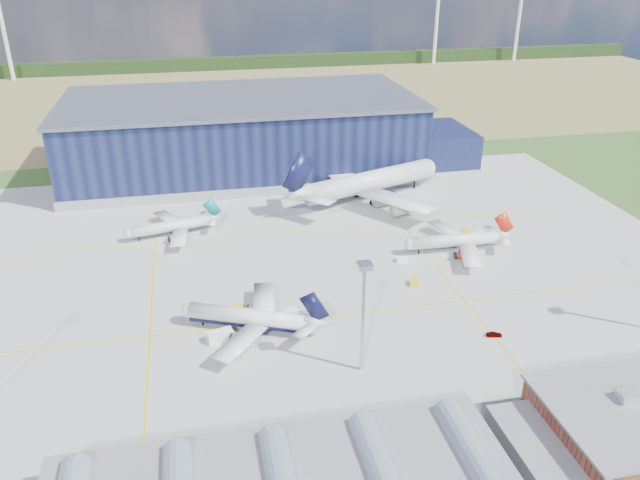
{
  "coord_description": "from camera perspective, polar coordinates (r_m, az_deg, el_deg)",
  "views": [
    {
      "loc": [
        -18.0,
        -123.58,
        73.44
      ],
      "look_at": [
        11.37,
        14.22,
        6.97
      ],
      "focal_mm": 35.0,
      "sensor_mm": 36.0,
      "label": 1
    }
  ],
  "objects": [
    {
      "name": "gse_tug_a",
      "position": [
        139.65,
        -7.51,
        -6.38
      ],
      "size": [
        2.71,
        3.71,
        1.4
      ],
      "primitive_type": "cube",
      "rotation": [
        0.0,
        0.0,
        -0.21
      ],
      "color": "yellow",
      "rests_on": "ground"
    },
    {
      "name": "gse_cart_b",
      "position": [
        161.4,
        7.53,
        -1.79
      ],
      "size": [
        3.3,
        2.62,
        1.26
      ],
      "primitive_type": "cube",
      "rotation": [
        0.0,
        0.0,
        1.31
      ],
      "color": "white",
      "rests_on": "ground"
    },
    {
      "name": "gse_van_a",
      "position": [
        130.83,
        -9.13,
        -8.66
      ],
      "size": [
        5.66,
        3.55,
        2.29
      ],
      "primitive_type": "cube",
      "rotation": [
        0.0,
        0.0,
        1.83
      ],
      "color": "white",
      "rests_on": "ground"
    },
    {
      "name": "car_b",
      "position": [
        105.04,
        -6.33,
        -18.8
      ],
      "size": [
        4.2,
        2.35,
        1.31
      ],
      "primitive_type": "imported",
      "rotation": [
        0.0,
        0.0,
        1.83
      ],
      "color": "#99999E",
      "rests_on": "ground"
    },
    {
      "name": "gse_cart_a",
      "position": [
        179.41,
        14.42,
        0.49
      ],
      "size": [
        3.01,
        3.68,
        1.38
      ],
      "primitive_type": "cube",
      "rotation": [
        0.0,
        0.0,
        -0.32
      ],
      "color": "white",
      "rests_on": "ground"
    },
    {
      "name": "hangar",
      "position": [
        227.92,
        -6.42,
        9.36
      ],
      "size": [
        145.0,
        62.0,
        26.1
      ],
      "color": "#101637",
      "rests_on": "ground"
    },
    {
      "name": "gse_tug_c",
      "position": [
        180.71,
        13.14,
        0.81
      ],
      "size": [
        2.83,
        3.48,
        1.32
      ],
      "primitive_type": "cube",
      "rotation": [
        0.0,
        0.0,
        -0.37
      ],
      "color": "yellow",
      "rests_on": "ground"
    },
    {
      "name": "treeline",
      "position": [
        429.62,
        -9.84,
        15.6
      ],
      "size": [
        600.0,
        8.0,
        8.0
      ],
      "primitive_type": "cube",
      "color": "black",
      "rests_on": "ground"
    },
    {
      "name": "light_mast_center",
      "position": [
        113.61,
        4.0,
        -5.51
      ],
      "size": [
        2.6,
        2.6,
        23.0
      ],
      "color": "silver",
      "rests_on": "ground"
    },
    {
      "name": "airliner_widebody",
      "position": [
        197.24,
        4.64,
        6.31
      ],
      "size": [
        75.88,
        75.12,
        19.34
      ],
      "primitive_type": null,
      "rotation": [
        0.0,
        0.0,
        0.36
      ],
      "color": "silver",
      "rests_on": "ground"
    },
    {
      "name": "airliner_red",
      "position": [
        167.41,
        12.24,
        0.53
      ],
      "size": [
        31.69,
        31.04,
        10.05
      ],
      "primitive_type": null,
      "rotation": [
        0.0,
        0.0,
        3.11
      ],
      "color": "silver",
      "rests_on": "ground"
    },
    {
      "name": "airliner_regional",
      "position": [
        177.67,
        -13.6,
        1.7
      ],
      "size": [
        32.84,
        32.37,
        9.1
      ],
      "primitive_type": null,
      "rotation": [
        0.0,
        0.0,
        3.35
      ],
      "color": "silver",
      "rests_on": "ground"
    },
    {
      "name": "ground",
      "position": [
        144.88,
        -3.24,
        -5.25
      ],
      "size": [
        600.0,
        600.0,
        0.0
      ],
      "primitive_type": "plane",
      "color": "#305821",
      "rests_on": "ground"
    },
    {
      "name": "gse_van_b",
      "position": [
        135.57,
        -2.09,
        -6.98
      ],
      "size": [
        5.43,
        4.96,
        2.33
      ],
      "primitive_type": "cube",
      "rotation": [
        0.0,
        0.0,
        0.91
      ],
      "color": "white",
      "rests_on": "ground"
    },
    {
      "name": "gse_van_c",
      "position": [
        128.35,
        25.73,
        -11.97
      ],
      "size": [
        4.8,
        2.71,
        2.2
      ],
      "primitive_type": "cube",
      "rotation": [
        0.0,
        0.0,
        1.69
      ],
      "color": "white",
      "rests_on": "ground"
    },
    {
      "name": "gse_tug_b",
      "position": [
        151.13,
        8.61,
        -3.85
      ],
      "size": [
        2.93,
        3.48,
        1.28
      ],
      "primitive_type": "cube",
      "rotation": [
        0.0,
        0.0,
        -0.38
      ],
      "color": "yellow",
      "rests_on": "ground"
    },
    {
      "name": "farmland",
      "position": [
        351.81,
        -9.06,
        12.9
      ],
      "size": [
        600.0,
        220.0,
        0.01
      ],
      "primitive_type": "cube",
      "color": "olive",
      "rests_on": "ground"
    },
    {
      "name": "apron",
      "position": [
        153.49,
        -3.83,
        -3.38
      ],
      "size": [
        220.0,
        160.0,
        0.08
      ],
      "color": "#969691",
      "rests_on": "ground"
    },
    {
      "name": "car_a",
      "position": [
        135.7,
        15.64,
        -8.3
      ],
      "size": [
        3.43,
        1.92,
        1.1
      ],
      "primitive_type": "imported",
      "rotation": [
        0.0,
        0.0,
        1.37
      ],
      "color": "#99999E",
      "rests_on": "ground"
    },
    {
      "name": "airliner_navy",
      "position": [
        131.0,
        -6.67,
        -6.27
      ],
      "size": [
        42.55,
        42.19,
        10.61
      ],
      "primitive_type": null,
      "rotation": [
        0.0,
        0.0,
        2.73
      ],
      "color": "silver",
      "rests_on": "ground"
    }
  ]
}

